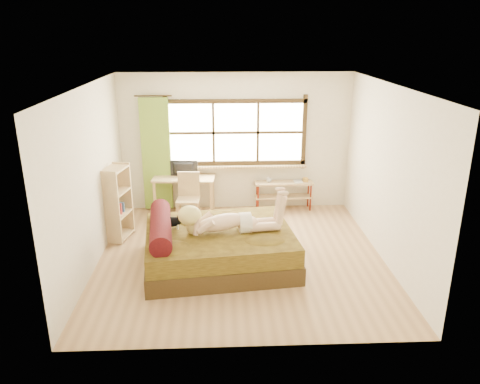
{
  "coord_description": "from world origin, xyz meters",
  "views": [
    {
      "loc": [
        -0.31,
        -6.74,
        3.46
      ],
      "look_at": [
        -0.01,
        0.2,
        1.03
      ],
      "focal_mm": 35.0,
      "sensor_mm": 36.0,
      "label": 1
    }
  ],
  "objects_px": {
    "bed": "(216,246)",
    "woman": "(229,211)",
    "kitten": "(172,220)",
    "desk": "(184,182)",
    "bookshelf": "(117,203)",
    "pipe_shelf": "(284,189)",
    "chair": "(188,194)"
  },
  "relations": [
    {
      "from": "bed",
      "to": "chair",
      "type": "bearing_deg",
      "value": 99.28
    },
    {
      "from": "bed",
      "to": "bookshelf",
      "type": "distance_m",
      "value": 2.0
    },
    {
      "from": "kitten",
      "to": "desk",
      "type": "xyz_separation_m",
      "value": [
        0.04,
        2.06,
        -0.05
      ]
    },
    {
      "from": "chair",
      "to": "bookshelf",
      "type": "height_order",
      "value": "bookshelf"
    },
    {
      "from": "bed",
      "to": "bookshelf",
      "type": "xyz_separation_m",
      "value": [
        -1.68,
        1.03,
        0.35
      ]
    },
    {
      "from": "pipe_shelf",
      "to": "bookshelf",
      "type": "height_order",
      "value": "bookshelf"
    },
    {
      "from": "bed",
      "to": "bookshelf",
      "type": "relative_size",
      "value": 1.89
    },
    {
      "from": "kitten",
      "to": "bookshelf",
      "type": "height_order",
      "value": "bookshelf"
    },
    {
      "from": "desk",
      "to": "chair",
      "type": "relative_size",
      "value": 1.31
    },
    {
      "from": "desk",
      "to": "pipe_shelf",
      "type": "xyz_separation_m",
      "value": [
        1.99,
        0.12,
        -0.22
      ]
    },
    {
      "from": "bed",
      "to": "woman",
      "type": "bearing_deg",
      "value": -18.75
    },
    {
      "from": "woman",
      "to": "desk",
      "type": "bearing_deg",
      "value": 103.8
    },
    {
      "from": "woman",
      "to": "kitten",
      "type": "height_order",
      "value": "woman"
    },
    {
      "from": "bed",
      "to": "desk",
      "type": "distance_m",
      "value": 2.28
    },
    {
      "from": "bed",
      "to": "pipe_shelf",
      "type": "bearing_deg",
      "value": 52.34
    },
    {
      "from": "kitten",
      "to": "desk",
      "type": "distance_m",
      "value": 2.06
    },
    {
      "from": "desk",
      "to": "bed",
      "type": "bearing_deg",
      "value": -69.83
    },
    {
      "from": "pipe_shelf",
      "to": "chair",
      "type": "bearing_deg",
      "value": -166.73
    },
    {
      "from": "bed",
      "to": "desk",
      "type": "xyz_separation_m",
      "value": [
        -0.62,
        2.16,
        0.34
      ]
    },
    {
      "from": "woman",
      "to": "pipe_shelf",
      "type": "bearing_deg",
      "value": 56.72
    },
    {
      "from": "pipe_shelf",
      "to": "woman",
      "type": "bearing_deg",
      "value": -117.66
    },
    {
      "from": "bookshelf",
      "to": "pipe_shelf",
      "type": "bearing_deg",
      "value": 35.55
    },
    {
      "from": "chair",
      "to": "woman",
      "type": "bearing_deg",
      "value": -64.48
    },
    {
      "from": "bed",
      "to": "woman",
      "type": "xyz_separation_m",
      "value": [
        0.21,
        -0.04,
        0.59
      ]
    },
    {
      "from": "woman",
      "to": "bookshelf",
      "type": "height_order",
      "value": "bookshelf"
    },
    {
      "from": "desk",
      "to": "chair",
      "type": "distance_m",
      "value": 0.4
    },
    {
      "from": "pipe_shelf",
      "to": "bookshelf",
      "type": "distance_m",
      "value": 3.3
    },
    {
      "from": "bed",
      "to": "desk",
      "type": "height_order",
      "value": "bed"
    },
    {
      "from": "kitten",
      "to": "bed",
      "type": "bearing_deg",
      "value": -15.91
    },
    {
      "from": "bed",
      "to": "kitten",
      "type": "distance_m",
      "value": 0.78
    },
    {
      "from": "bed",
      "to": "woman",
      "type": "relative_size",
      "value": 1.55
    },
    {
      "from": "pipe_shelf",
      "to": "bookshelf",
      "type": "xyz_separation_m",
      "value": [
        -3.05,
        -1.25,
        0.23
      ]
    }
  ]
}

